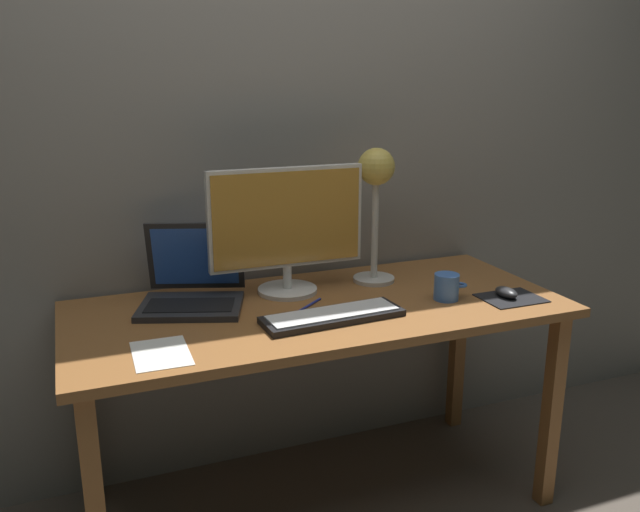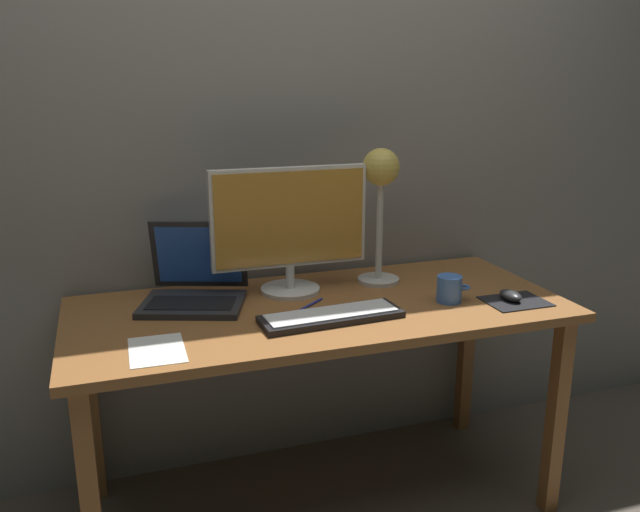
{
  "view_description": "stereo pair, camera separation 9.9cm",
  "coord_description": "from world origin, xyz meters",
  "px_view_note": "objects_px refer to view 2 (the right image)",
  "views": [
    {
      "loc": [
        -0.73,
        -1.87,
        1.46
      ],
      "look_at": [
        -0.02,
        -0.05,
        0.92
      ],
      "focal_mm": 36.7,
      "sensor_mm": 36.0,
      "label": 1
    },
    {
      "loc": [
        -0.64,
        -1.9,
        1.46
      ],
      "look_at": [
        -0.02,
        -0.05,
        0.92
      ],
      "focal_mm": 36.7,
      "sensor_mm": 36.0,
      "label": 2
    }
  ],
  "objects_px": {
    "coffee_mug": "(450,289)",
    "pen": "(310,304)",
    "laptop": "(196,280)",
    "mouse": "(511,295)",
    "keyboard_main": "(331,316)",
    "desk_lamp": "(381,186)",
    "monitor": "(290,225)"
  },
  "relations": [
    {
      "from": "desk_lamp",
      "to": "mouse",
      "type": "bearing_deg",
      "value": -44.86
    },
    {
      "from": "desk_lamp",
      "to": "laptop",
      "type": "bearing_deg",
      "value": 179.36
    },
    {
      "from": "monitor",
      "to": "desk_lamp",
      "type": "relative_size",
      "value": 1.11
    },
    {
      "from": "pen",
      "to": "monitor",
      "type": "bearing_deg",
      "value": 97.45
    },
    {
      "from": "laptop",
      "to": "desk_lamp",
      "type": "distance_m",
      "value": 0.71
    },
    {
      "from": "keyboard_main",
      "to": "coffee_mug",
      "type": "height_order",
      "value": "coffee_mug"
    },
    {
      "from": "desk_lamp",
      "to": "pen",
      "type": "distance_m",
      "value": 0.49
    },
    {
      "from": "mouse",
      "to": "pen",
      "type": "xyz_separation_m",
      "value": [
        -0.64,
        0.17,
        -0.02
      ]
    },
    {
      "from": "monitor",
      "to": "coffee_mug",
      "type": "distance_m",
      "value": 0.57
    },
    {
      "from": "mouse",
      "to": "pen",
      "type": "distance_m",
      "value": 0.67
    },
    {
      "from": "desk_lamp",
      "to": "mouse",
      "type": "relative_size",
      "value": 5.01
    },
    {
      "from": "monitor",
      "to": "laptop",
      "type": "distance_m",
      "value": 0.36
    },
    {
      "from": "laptop",
      "to": "mouse",
      "type": "relative_size",
      "value": 4.14
    },
    {
      "from": "coffee_mug",
      "to": "pen",
      "type": "xyz_separation_m",
      "value": [
        -0.45,
        0.11,
        -0.04
      ]
    },
    {
      "from": "desk_lamp",
      "to": "mouse",
      "type": "xyz_separation_m",
      "value": [
        0.33,
        -0.33,
        -0.33
      ]
    },
    {
      "from": "coffee_mug",
      "to": "pen",
      "type": "relative_size",
      "value": 0.84
    },
    {
      "from": "monitor",
      "to": "pen",
      "type": "xyz_separation_m",
      "value": [
        0.02,
        -0.15,
        -0.23
      ]
    },
    {
      "from": "mouse",
      "to": "coffee_mug",
      "type": "relative_size",
      "value": 0.82
    },
    {
      "from": "laptop",
      "to": "desk_lamp",
      "type": "relative_size",
      "value": 0.83
    },
    {
      "from": "laptop",
      "to": "coffee_mug",
      "type": "distance_m",
      "value": 0.84
    },
    {
      "from": "keyboard_main",
      "to": "desk_lamp",
      "type": "height_order",
      "value": "desk_lamp"
    },
    {
      "from": "desk_lamp",
      "to": "coffee_mug",
      "type": "bearing_deg",
      "value": -63.02
    },
    {
      "from": "laptop",
      "to": "monitor",
      "type": "bearing_deg",
      "value": -2.36
    },
    {
      "from": "monitor",
      "to": "mouse",
      "type": "bearing_deg",
      "value": -26.03
    },
    {
      "from": "monitor",
      "to": "pen",
      "type": "height_order",
      "value": "monitor"
    },
    {
      "from": "keyboard_main",
      "to": "pen",
      "type": "relative_size",
      "value": 3.2
    },
    {
      "from": "monitor",
      "to": "keyboard_main",
      "type": "relative_size",
      "value": 1.2
    },
    {
      "from": "keyboard_main",
      "to": "desk_lamp",
      "type": "xyz_separation_m",
      "value": [
        0.29,
        0.3,
        0.34
      ]
    },
    {
      "from": "monitor",
      "to": "keyboard_main",
      "type": "xyz_separation_m",
      "value": [
        0.04,
        -0.3,
        -0.22
      ]
    },
    {
      "from": "coffee_mug",
      "to": "pen",
      "type": "bearing_deg",
      "value": 166.37
    },
    {
      "from": "laptop",
      "to": "mouse",
      "type": "distance_m",
      "value": 1.04
    },
    {
      "from": "keyboard_main",
      "to": "laptop",
      "type": "distance_m",
      "value": 0.48
    }
  ]
}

